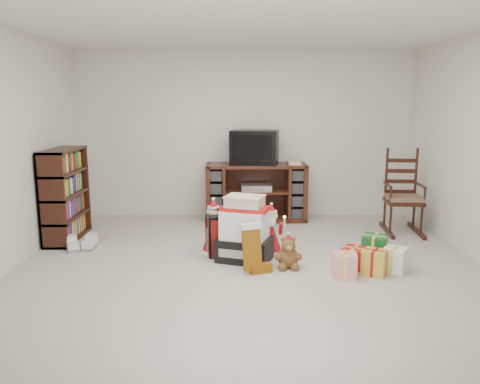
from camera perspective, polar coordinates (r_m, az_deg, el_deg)
name	(u,v)px	position (r m, az deg, el deg)	size (l,w,h in m)	color
room	(251,151)	(4.64, 1.37, 4.97)	(5.01, 5.01, 2.51)	beige
tv_stand	(256,192)	(6.95, 1.96, 0.00)	(1.48, 0.55, 0.84)	#461E14
bookshelf	(66,196)	(6.33, -20.49, -0.47)	(0.32, 0.95, 1.16)	#33170E
rocking_chair	(402,203)	(6.69, 19.12, -1.22)	(0.54, 0.81, 1.17)	#33170E
gift_pile	(245,233)	(5.16, 0.58, -5.02)	(0.67, 0.57, 0.71)	black
red_suitcase	(224,235)	(5.35, -2.00, -5.28)	(0.40, 0.28, 0.55)	maroon
stocking	(252,248)	(4.80, 1.46, -6.87)	(0.25, 0.11, 0.53)	#10730C
teddy_bear	(288,254)	(5.01, 5.88, -7.57)	(0.22, 0.20, 0.33)	brown
santa_figurine	(271,235)	(5.43, 3.82, -5.20)	(0.29, 0.27, 0.59)	#A21119
mrs_claus_figurine	(214,232)	(5.45, -3.21, -4.91)	(0.31, 0.30, 0.64)	#A21119
sneaker_pair	(81,244)	(5.95, -18.79, -6.04)	(0.40, 0.34, 0.11)	white
gift_cluster	(372,260)	(5.08, 15.78, -7.99)	(0.69, 0.78, 0.24)	red
crt_television	(255,147)	(6.86, 1.78, 5.48)	(0.74, 0.59, 0.49)	black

